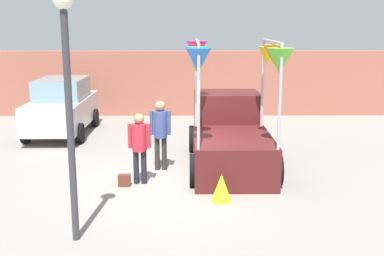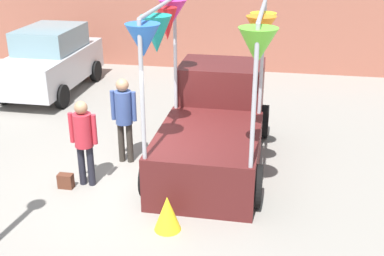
{
  "view_description": "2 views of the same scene",
  "coord_description": "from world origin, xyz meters",
  "px_view_note": "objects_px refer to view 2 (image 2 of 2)",
  "views": [
    {
      "loc": [
        0.22,
        -11.04,
        3.72
      ],
      "look_at": [
        0.33,
        0.59,
        1.15
      ],
      "focal_mm": 45.0,
      "sensor_mm": 36.0,
      "label": 1
    },
    {
      "loc": [
        2.51,
        -7.78,
        4.53
      ],
      "look_at": [
        1.05,
        0.15,
        1.15
      ],
      "focal_mm": 45.0,
      "sensor_mm": 36.0,
      "label": 2
    }
  ],
  "objects_px": {
    "vendor_truck": "(215,117)",
    "handbag": "(66,181)",
    "person_customer": "(83,135)",
    "folded_kite_bundle_sunflower": "(167,213)",
    "parked_car": "(51,60)",
    "person_vendor": "(124,112)"
  },
  "relations": [
    {
      "from": "parked_car",
      "to": "person_customer",
      "type": "distance_m",
      "value": 6.02
    },
    {
      "from": "handbag",
      "to": "folded_kite_bundle_sunflower",
      "type": "relative_size",
      "value": 0.47
    },
    {
      "from": "person_vendor",
      "to": "folded_kite_bundle_sunflower",
      "type": "relative_size",
      "value": 2.99
    },
    {
      "from": "person_customer",
      "to": "folded_kite_bundle_sunflower",
      "type": "relative_size",
      "value": 2.79
    },
    {
      "from": "vendor_truck",
      "to": "person_vendor",
      "type": "distance_m",
      "value": 1.84
    },
    {
      "from": "person_customer",
      "to": "handbag",
      "type": "bearing_deg",
      "value": -150.26
    },
    {
      "from": "handbag",
      "to": "folded_kite_bundle_sunflower",
      "type": "xyz_separation_m",
      "value": [
        2.18,
        -0.97,
        0.16
      ]
    },
    {
      "from": "vendor_truck",
      "to": "person_customer",
      "type": "relative_size",
      "value": 2.49
    },
    {
      "from": "parked_car",
      "to": "folded_kite_bundle_sunflower",
      "type": "relative_size",
      "value": 6.67
    },
    {
      "from": "parked_car",
      "to": "person_vendor",
      "type": "distance_m",
      "value": 5.4
    },
    {
      "from": "vendor_truck",
      "to": "folded_kite_bundle_sunflower",
      "type": "distance_m",
      "value": 2.78
    },
    {
      "from": "parked_car",
      "to": "person_customer",
      "type": "bearing_deg",
      "value": -58.95
    },
    {
      "from": "vendor_truck",
      "to": "person_vendor",
      "type": "xyz_separation_m",
      "value": [
        -1.78,
        -0.44,
        0.16
      ]
    },
    {
      "from": "vendor_truck",
      "to": "parked_car",
      "type": "distance_m",
      "value": 6.44
    },
    {
      "from": "parked_car",
      "to": "folded_kite_bundle_sunflower",
      "type": "distance_m",
      "value": 8.04
    },
    {
      "from": "person_customer",
      "to": "parked_car",
      "type": "bearing_deg",
      "value": 121.05
    },
    {
      "from": "folded_kite_bundle_sunflower",
      "to": "person_vendor",
      "type": "bearing_deg",
      "value": 122.09
    },
    {
      "from": "person_customer",
      "to": "folded_kite_bundle_sunflower",
      "type": "xyz_separation_m",
      "value": [
        1.83,
        -1.17,
        -0.71
      ]
    },
    {
      "from": "vendor_truck",
      "to": "person_customer",
      "type": "height_order",
      "value": "vendor_truck"
    },
    {
      "from": "folded_kite_bundle_sunflower",
      "to": "handbag",
      "type": "bearing_deg",
      "value": 156.11
    },
    {
      "from": "vendor_truck",
      "to": "handbag",
      "type": "relative_size",
      "value": 14.88
    },
    {
      "from": "person_customer",
      "to": "folded_kite_bundle_sunflower",
      "type": "bearing_deg",
      "value": -32.49
    }
  ]
}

